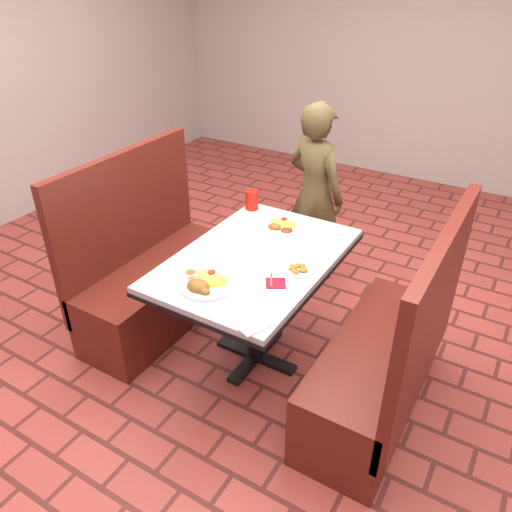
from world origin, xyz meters
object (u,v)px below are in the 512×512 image
Objects in this scene: near_dinner_plate at (205,281)px; far_dinner_plate at (282,225)px; diner_person at (315,194)px; red_tumbler at (252,200)px; dining_table at (256,270)px; booth_bench_left at (154,278)px; plantain_plate at (298,269)px; booth_bench_right at (385,364)px.

near_dinner_plate is 1.12× the size of far_dinner_plate.
diner_person is 10.58× the size of red_tumbler.
booth_bench_left is at bearing 180.00° from dining_table.
near_dinner_plate is at bearing -73.09° from red_tumbler.
dining_table is at bearing 80.16° from near_dinner_plate.
booth_bench_left is 9.34× the size of red_tumbler.
diner_person is at bearing 97.58° from dining_table.
plantain_plate is 1.24× the size of red_tumbler.
dining_table is 0.86m from booth_bench_right.
diner_person is (0.65, 1.09, 0.35)m from booth_bench_left.
dining_table is 0.63m from red_tumbler.
booth_bench_left reaches higher than plantain_plate.
diner_person is (-0.94, 1.09, 0.35)m from booth_bench_right.
near_dinner_plate reaches higher than far_dinner_plate.
booth_bench_right is 1.34m from red_tumbler.
near_dinner_plate is at bearing -92.52° from far_dinner_plate.
booth_bench_right is 1.01m from far_dinner_plate.
near_dinner_plate is at bearing -132.54° from plantain_plate.
booth_bench_right is at bearing 24.04° from near_dinner_plate.
diner_person reaches higher than booth_bench_right.
diner_person is at bearing 98.79° from far_dinner_plate.
dining_table is 1.01× the size of booth_bench_left.
plantain_plate is (0.34, 0.37, -0.02)m from near_dinner_plate.
diner_person is 1.18m from plantain_plate.
dining_table is 4.78× the size of far_dinner_plate.
diner_person reaches higher than dining_table.
red_tumbler is (-0.61, 0.53, 0.05)m from plantain_plate.
red_tumbler is at bearing 106.91° from near_dinner_plate.
diner_person is 0.73m from far_dinner_plate.
booth_bench_right reaches higher than near_dinner_plate.
red_tumbler is at bearing 155.82° from booth_bench_right.
far_dinner_plate is 0.34m from red_tumbler.
plantain_plate is at bearing -0.92° from booth_bench_left.
diner_person is at bearing 130.90° from booth_bench_right.
far_dinner_plate is at bearing 87.48° from near_dinner_plate.
plantain_plate is (-0.53, -0.02, 0.43)m from booth_bench_right.
booth_bench_right is at bearing -24.18° from red_tumbler.
dining_table is 0.86m from booth_bench_left.
booth_bench_left reaches higher than dining_table.
plantain_plate reaches higher than dining_table.
booth_bench_right reaches higher than far_dinner_plate.
booth_bench_left reaches higher than near_dinner_plate.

